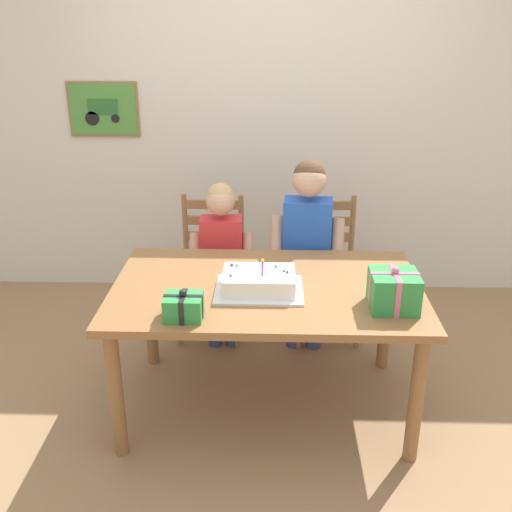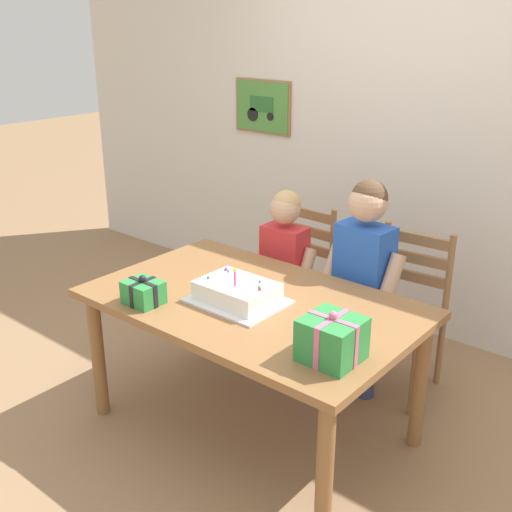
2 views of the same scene
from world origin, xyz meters
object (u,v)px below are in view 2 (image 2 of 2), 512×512
(child_younger, at_px, (284,262))
(child_older, at_px, (363,269))
(chair_left, at_px, (293,278))
(chair_right, at_px, (402,312))
(gift_box_red_large, at_px, (143,292))
(dining_table, at_px, (252,316))
(birthday_cake, at_px, (237,293))
(gift_box_beside_cake, at_px, (332,339))

(child_younger, bearing_deg, child_older, -0.04)
(chair_left, xyz_separation_m, chair_right, (0.76, -0.00, 0.00))
(chair_right, bearing_deg, gift_box_red_large, -121.97)
(dining_table, bearing_deg, child_older, 69.50)
(birthday_cake, relative_size, chair_left, 0.48)
(dining_table, relative_size, birthday_cake, 3.60)
(dining_table, bearing_deg, gift_box_red_large, -136.46)
(gift_box_red_large, bearing_deg, dining_table, 43.54)
(dining_table, height_order, child_younger, child_younger)
(gift_box_red_large, bearing_deg, chair_right, 58.03)
(dining_table, distance_m, chair_left, 0.95)
(gift_box_beside_cake, relative_size, chair_left, 0.25)
(gift_box_red_large, xyz_separation_m, child_older, (0.61, 0.99, -0.04))
(dining_table, height_order, birthday_cake, birthday_cake)
(child_older, bearing_deg, chair_left, 160.62)
(child_younger, bearing_deg, chair_left, 113.07)
(chair_left, height_order, child_older, child_older)
(birthday_cake, relative_size, gift_box_red_large, 2.46)
(gift_box_red_large, bearing_deg, birthday_cake, 40.72)
(gift_box_beside_cake, distance_m, child_older, 0.94)
(gift_box_red_large, height_order, gift_box_beside_cake, gift_box_beside_cake)
(child_older, bearing_deg, child_younger, 179.96)
(birthday_cake, xyz_separation_m, gift_box_red_large, (-0.34, -0.29, 0.01))
(child_younger, bearing_deg, gift_box_red_large, -95.05)
(gift_box_red_large, bearing_deg, gift_box_beside_cake, 7.61)
(chair_left, xyz_separation_m, child_younger, (0.09, -0.22, 0.20))
(gift_box_red_large, height_order, chair_right, chair_right)
(chair_left, distance_m, child_older, 0.72)
(gift_box_red_large, distance_m, chair_left, 1.25)
(gift_box_beside_cake, height_order, chair_left, gift_box_beside_cake)
(gift_box_red_large, relative_size, gift_box_beside_cake, 0.78)
(chair_right, distance_m, child_younger, 0.73)
(chair_right, bearing_deg, dining_table, -113.98)
(birthday_cake, relative_size, chair_right, 0.48)
(dining_table, height_order, child_older, child_older)
(birthday_cake, xyz_separation_m, child_older, (0.28, 0.70, -0.03))
(birthday_cake, height_order, chair_right, birthday_cake)
(birthday_cake, height_order, gift_box_red_large, birthday_cake)
(dining_table, distance_m, child_older, 0.69)
(chair_left, relative_size, child_older, 0.74)
(chair_left, bearing_deg, child_younger, -66.93)
(chair_right, bearing_deg, birthday_cake, -114.45)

